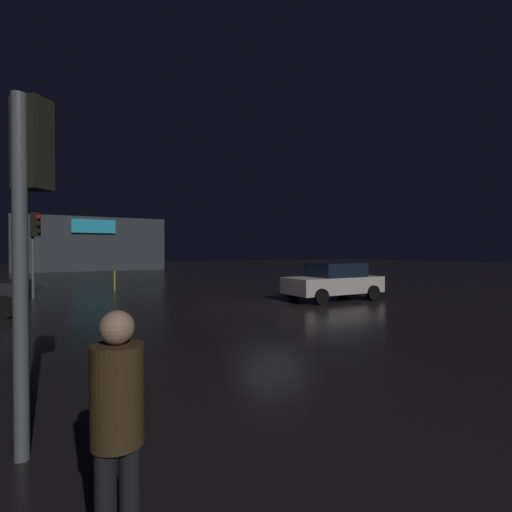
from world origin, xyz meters
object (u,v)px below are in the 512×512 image
Objects in this scene: pedestrian at (117,419)px; traffic_signal_main at (29,199)px; store_building at (89,244)px; car_near at (334,281)px; traffic_signal_opposite at (35,235)px.

traffic_signal_main is at bearing 104.47° from pedestrian.
store_building is 3.43× the size of car_near.
pedestrian is at bearing -137.12° from car_near.
store_building is 8.45× the size of pedestrian.
store_building reaches higher than pedestrian.
traffic_signal_opposite is 13.10m from car_near.
car_near is 2.46× the size of pedestrian.
store_building is 33.19m from car_near.
traffic_signal_opposite is at bearing -101.47° from store_building.
traffic_signal_opposite is (0.10, 14.83, 0.14)m from traffic_signal_main.
traffic_signal_main is at bearing -90.38° from traffic_signal_opposite.
traffic_signal_opposite reaches higher than car_near.
traffic_signal_opposite is at bearing 89.62° from traffic_signal_main.
traffic_signal_opposite is (-5.20, -25.61, 0.01)m from store_building.
traffic_signal_opposite is at bearing 91.37° from pedestrian.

